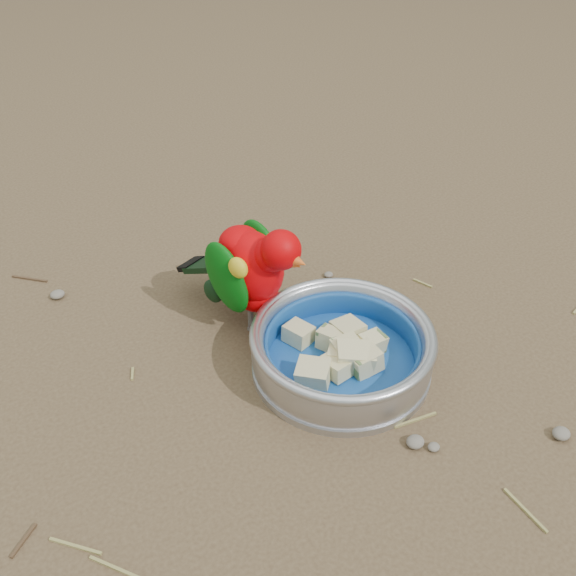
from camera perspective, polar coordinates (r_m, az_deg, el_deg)
ground at (r=0.79m, az=2.44°, el=-8.67°), size 60.00×60.00×0.00m
food_bowl at (r=0.81m, az=4.72°, el=-6.73°), size 0.22×0.22×0.02m
bowl_wall at (r=0.79m, az=4.83°, el=-5.16°), size 0.22×0.22×0.04m
fruit_wedges at (r=0.80m, az=4.80°, el=-5.53°), size 0.13×0.13×0.03m
lory_parrot at (r=0.83m, az=-3.18°, el=1.10°), size 0.16×0.22×0.16m
ground_debris at (r=0.83m, az=-3.17°, el=-6.01°), size 0.90×0.80×0.01m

